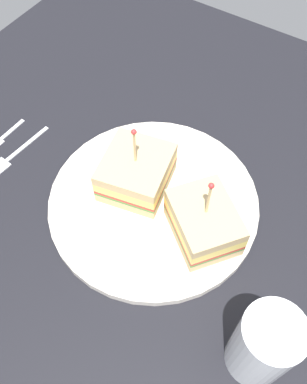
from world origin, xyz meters
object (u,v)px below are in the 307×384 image
at_px(plate, 154,202).
at_px(sandwich_half_front, 136,172).
at_px(drink_glass, 262,347).
at_px(sandwich_half_back, 204,222).
at_px(fork, 7,160).

relative_size(plate, sandwich_half_front, 2.56).
bearing_deg(drink_glass, plate, -118.35).
relative_size(sandwich_half_front, drink_glass, 1.01).
distance_m(sandwich_half_back, drink_glass, 0.16).
xyz_separation_m(sandwich_half_back, fork, (0.05, -0.30, -0.04)).
bearing_deg(fork, sandwich_half_front, 108.45).
xyz_separation_m(sandwich_half_front, drink_glass, (0.12, 0.24, 0.01)).
distance_m(plate, sandwich_half_front, 0.05).
bearing_deg(fork, plate, 103.30).
bearing_deg(fork, drink_glass, 82.48).
xyz_separation_m(drink_glass, fork, (-0.06, -0.43, -0.05)).
bearing_deg(drink_glass, sandwich_half_back, -129.46).
distance_m(sandwich_half_front, fork, 0.20).
bearing_deg(sandwich_half_back, plate, -95.77).
distance_m(sandwich_half_front, sandwich_half_back, 0.12).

